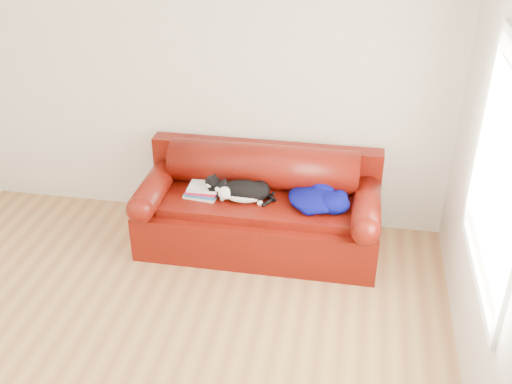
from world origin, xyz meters
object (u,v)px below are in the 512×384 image
sofa_base (259,223)px  cat (244,192)px  blanket (318,199)px  book_stack (203,190)px

sofa_base → cat: cat is taller
sofa_base → blanket: size_ratio=3.92×
book_stack → cat: cat is taller
blanket → book_stack: bearing=179.7°
cat → sofa_base: bearing=14.0°
sofa_base → book_stack: (-0.49, -0.05, 0.31)m
sofa_base → blanket: bearing=-5.7°
book_stack → sofa_base: bearing=5.4°
sofa_base → cat: bearing=-150.0°
book_stack → blanket: (1.01, -0.00, 0.02)m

